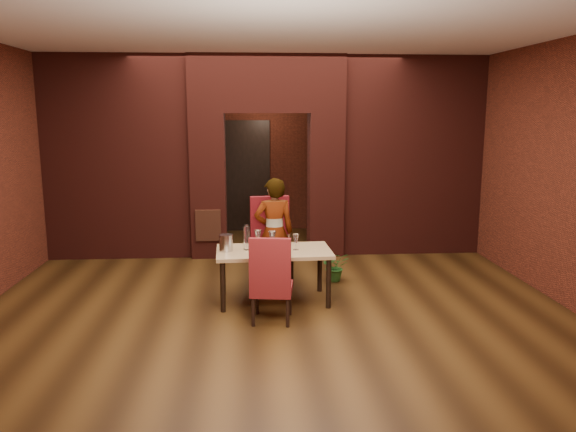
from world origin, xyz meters
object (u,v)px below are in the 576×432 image
at_px(wine_glass_c, 296,242).
at_px(water_bottle, 247,237).
at_px(chair_far, 272,242).
at_px(wine_glass_a, 258,239).
at_px(wine_glass_b, 272,240).
at_px(potted_plant, 335,266).
at_px(wine_bucket, 226,243).
at_px(dining_table, 274,276).
at_px(chair_near, 272,278).
at_px(person_seated, 274,232).

bearing_deg(wine_glass_c, water_bottle, 174.62).
bearing_deg(chair_far, wine_glass_a, -115.71).
relative_size(wine_glass_b, potted_plant, 0.55).
bearing_deg(wine_bucket, wine_glass_b, 4.38).
xyz_separation_m(dining_table, chair_near, (-0.05, -0.66, 0.17)).
distance_m(wine_glass_c, potted_plant, 1.16).
xyz_separation_m(chair_near, wine_glass_a, (-0.14, 0.79, 0.27)).
xyz_separation_m(person_seated, wine_glass_b, (-0.05, -0.63, 0.03)).
xyz_separation_m(chair_far, potted_plant, (0.88, 0.08, -0.39)).
relative_size(chair_far, wine_glass_a, 5.41).
xyz_separation_m(wine_glass_c, potted_plant, (0.62, 0.82, -0.55)).
distance_m(dining_table, chair_near, 0.69).
bearing_deg(chair_far, wine_bucket, -135.80).
height_order(water_bottle, potted_plant, water_bottle).
xyz_separation_m(chair_near, wine_bucket, (-0.53, 0.65, 0.26)).
relative_size(wine_glass_a, wine_bucket, 1.08).
distance_m(wine_glass_a, wine_bucket, 0.42).
distance_m(chair_near, wine_glass_c, 0.76).
bearing_deg(chair_far, dining_table, -97.43).
height_order(dining_table, wine_glass_a, wine_glass_a).
bearing_deg(chair_near, chair_far, -84.88).
height_order(chair_near, wine_bucket, chair_near).
bearing_deg(wine_glass_a, dining_table, -34.25).
bearing_deg(person_seated, chair_near, 79.50).
height_order(dining_table, wine_bucket, wine_bucket).
bearing_deg(wine_glass_b, wine_bucket, -175.62).
relative_size(dining_table, water_bottle, 4.44).
height_order(chair_far, person_seated, person_seated).
bearing_deg(wine_glass_c, wine_bucket, 179.29).
height_order(dining_table, potted_plant, dining_table).
bearing_deg(wine_glass_a, chair_near, -80.06).
height_order(wine_glass_b, wine_bucket, wine_glass_b).
bearing_deg(chair_far, wine_glass_b, -98.82).
bearing_deg(wine_bucket, chair_far, 50.77).
distance_m(person_seated, wine_bucket, 0.91).
xyz_separation_m(person_seated, wine_glass_c, (0.24, -0.69, 0.02)).
bearing_deg(wine_glass_b, wine_glass_c, -10.63).
height_order(chair_far, potted_plant, chair_far).
distance_m(dining_table, chair_far, 0.76).
relative_size(wine_glass_c, potted_plant, 0.49).
height_order(person_seated, wine_bucket, person_seated).
relative_size(chair_near, wine_glass_b, 4.39).
height_order(person_seated, wine_glass_c, person_seated).
bearing_deg(wine_glass_b, potted_plant, 40.12).
xyz_separation_m(wine_glass_a, potted_plant, (1.08, 0.66, -0.56)).
distance_m(chair_far, wine_bucket, 0.95).
bearing_deg(chair_near, wine_glass_c, -108.98).
height_order(chair_far, wine_glass_c, chair_far).
xyz_separation_m(person_seated, water_bottle, (-0.36, -0.63, 0.08)).
distance_m(dining_table, wine_bucket, 0.72).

